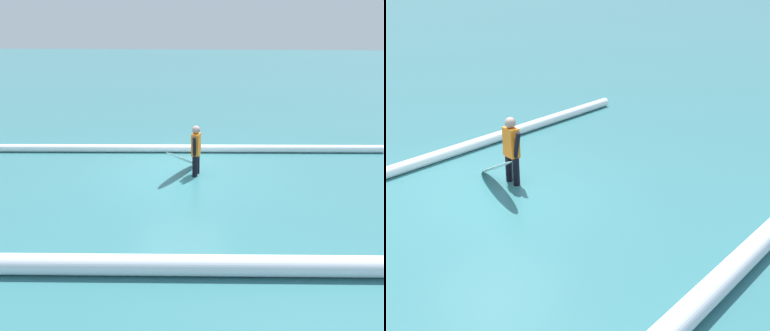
% 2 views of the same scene
% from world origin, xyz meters
% --- Properties ---
extents(ground_plane, '(124.77, 124.77, 0.00)m').
position_xyz_m(ground_plane, '(0.00, 0.00, 0.00)').
color(ground_plane, '#316F74').
extents(surfer, '(0.25, 0.58, 1.38)m').
position_xyz_m(surfer, '(-0.46, 0.02, 0.76)').
color(surfer, black).
rests_on(surfer, ground_plane).
extents(surfboard, '(0.88, 1.83, 0.90)m').
position_xyz_m(surfboard, '(-0.09, -0.04, 0.43)').
color(surfboard, white).
rests_on(surfboard, ground_plane).
extents(wave_crest_foreground, '(17.29, 1.43, 0.25)m').
position_xyz_m(wave_crest_foreground, '(2.29, -1.99, 0.13)').
color(wave_crest_foreground, white).
rests_on(wave_crest_foreground, ground_plane).
extents(wave_crest_midground, '(22.59, 1.78, 0.36)m').
position_xyz_m(wave_crest_midground, '(-2.49, 4.84, 0.18)').
color(wave_crest_midground, white).
rests_on(wave_crest_midground, ground_plane).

